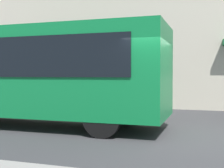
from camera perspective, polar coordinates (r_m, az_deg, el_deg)
The scene contains 2 objects.
ground_plane at distance 7.96m, azimuth 12.22°, elevation -9.96°, with size 60.00×60.00×0.00m, color #38383A.
red_bus at distance 9.97m, azimuth -16.22°, elevation 2.11°, with size 9.05×2.54×3.08m.
Camera 1 is at (-0.79, 7.75, 1.61)m, focal length 48.03 mm.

